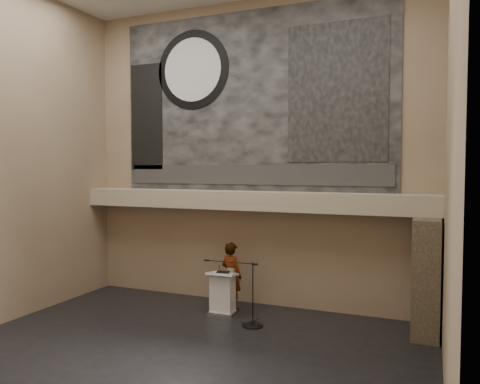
% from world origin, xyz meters
% --- Properties ---
extents(floor, '(10.00, 10.00, 0.00)m').
position_xyz_m(floor, '(0.00, 0.00, 0.00)').
color(floor, black).
rests_on(floor, ground).
extents(wall_back, '(10.00, 0.02, 8.50)m').
position_xyz_m(wall_back, '(0.00, 4.00, 4.25)').
color(wall_back, '#886D56').
rests_on(wall_back, floor).
extents(wall_front, '(10.00, 0.02, 8.50)m').
position_xyz_m(wall_front, '(0.00, -4.00, 4.25)').
color(wall_front, '#886D56').
rests_on(wall_front, floor).
extents(wall_left, '(0.02, 8.00, 8.50)m').
position_xyz_m(wall_left, '(-5.00, 0.00, 4.25)').
color(wall_left, '#886D56').
rests_on(wall_left, floor).
extents(wall_right, '(0.02, 8.00, 8.50)m').
position_xyz_m(wall_right, '(5.00, 0.00, 4.25)').
color(wall_right, '#886D56').
rests_on(wall_right, floor).
extents(soffit, '(10.00, 0.80, 0.50)m').
position_xyz_m(soffit, '(0.00, 3.60, 2.95)').
color(soffit, tan).
rests_on(soffit, wall_back).
extents(sprinkler_left, '(0.04, 0.04, 0.06)m').
position_xyz_m(sprinkler_left, '(-1.60, 3.55, 2.67)').
color(sprinkler_left, '#B2893D').
rests_on(sprinkler_left, soffit).
extents(sprinkler_right, '(0.04, 0.04, 0.06)m').
position_xyz_m(sprinkler_right, '(1.90, 3.55, 2.67)').
color(sprinkler_right, '#B2893D').
rests_on(sprinkler_right, soffit).
extents(banner, '(8.00, 0.05, 5.00)m').
position_xyz_m(banner, '(0.00, 3.97, 5.70)').
color(banner, black).
rests_on(banner, wall_back).
extents(banner_text_strip, '(7.76, 0.02, 0.55)m').
position_xyz_m(banner_text_strip, '(0.00, 3.93, 3.65)').
color(banner_text_strip, '#2A2A2A').
rests_on(banner_text_strip, banner).
extents(banner_clock_rim, '(2.30, 0.02, 2.30)m').
position_xyz_m(banner_clock_rim, '(-1.80, 3.93, 6.70)').
color(banner_clock_rim, black).
rests_on(banner_clock_rim, banner).
extents(banner_clock_face, '(1.84, 0.02, 1.84)m').
position_xyz_m(banner_clock_face, '(-1.80, 3.91, 6.70)').
color(banner_clock_face, silver).
rests_on(banner_clock_face, banner).
extents(banner_building_print, '(2.60, 0.02, 3.60)m').
position_xyz_m(banner_building_print, '(2.40, 3.93, 5.80)').
color(banner_building_print, black).
rests_on(banner_building_print, banner).
extents(banner_brick_print, '(1.10, 0.02, 3.20)m').
position_xyz_m(banner_brick_print, '(-3.40, 3.93, 5.40)').
color(banner_brick_print, black).
rests_on(banner_brick_print, banner).
extents(stone_pier, '(0.60, 1.40, 2.70)m').
position_xyz_m(stone_pier, '(4.65, 3.15, 1.35)').
color(stone_pier, '#3E3426').
rests_on(stone_pier, floor).
extents(lectern, '(0.76, 0.56, 1.14)m').
position_xyz_m(lectern, '(-0.30, 2.72, 0.55)').
color(lectern, silver).
rests_on(lectern, floor).
extents(binder, '(0.37, 0.32, 0.04)m').
position_xyz_m(binder, '(-0.27, 2.69, 1.12)').
color(binder, black).
rests_on(binder, lectern).
extents(papers, '(0.23, 0.29, 0.00)m').
position_xyz_m(papers, '(-0.46, 2.67, 1.10)').
color(papers, white).
rests_on(papers, lectern).
extents(speaker_person, '(0.78, 0.63, 1.84)m').
position_xyz_m(speaker_person, '(-0.24, 3.17, 0.92)').
color(speaker_person, white).
rests_on(speaker_person, floor).
extents(mic_stand, '(1.55, 0.52, 1.56)m').
position_xyz_m(mic_stand, '(0.72, 2.17, 0.24)').
color(mic_stand, black).
rests_on(mic_stand, floor).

